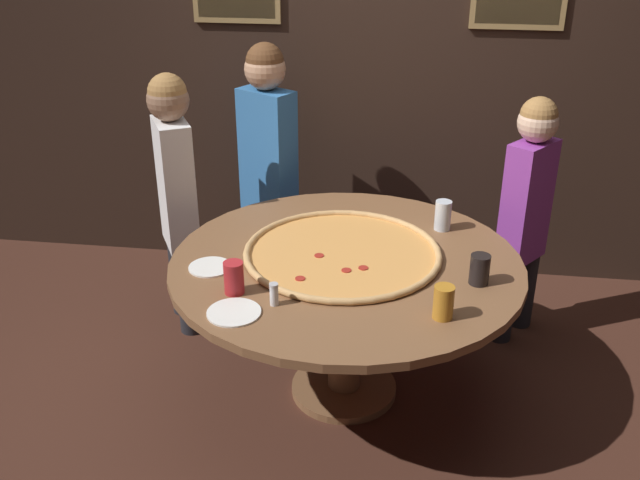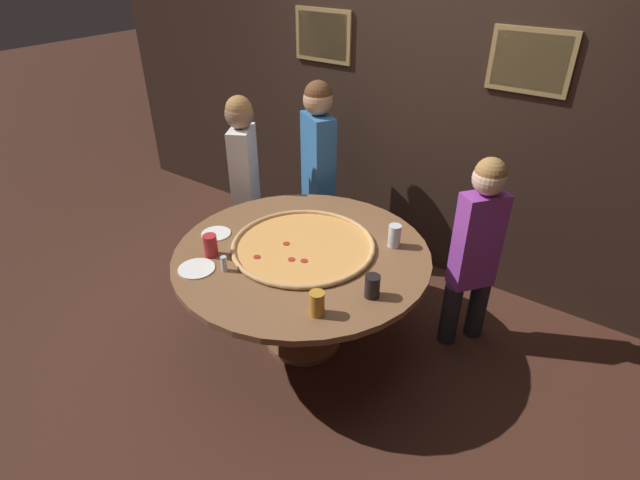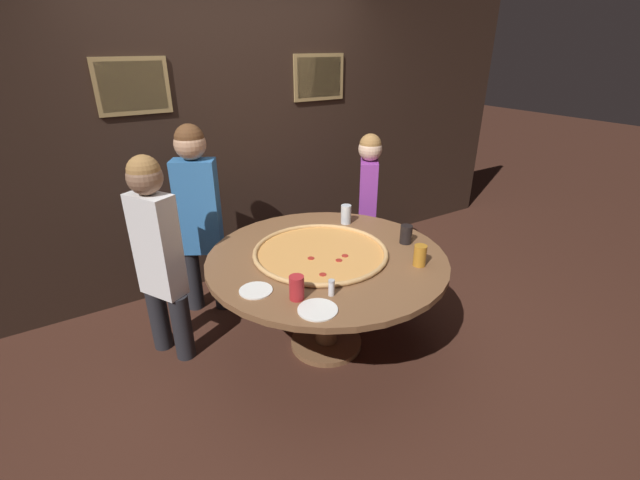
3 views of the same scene
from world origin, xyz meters
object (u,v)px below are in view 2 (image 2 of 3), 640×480
at_px(giant_pizza, 303,246).
at_px(white_plate_right_side, 216,234).
at_px(drink_cup_front_edge, 211,245).
at_px(drink_cup_centre_back, 394,236).
at_px(diner_far_left, 477,245).
at_px(white_plate_left_side, 197,269).
at_px(diner_side_left, 318,164).
at_px(dining_table, 302,268).
at_px(diner_far_right, 244,175).
at_px(drink_cup_beside_pizza, 317,303).
at_px(drink_cup_by_shaker, 372,286).
at_px(condiment_shaker, 224,264).

relative_size(giant_pizza, white_plate_right_side, 4.73).
distance_m(drink_cup_front_edge, drink_cup_centre_back, 1.15).
bearing_deg(diner_far_left, drink_cup_centre_back, -19.97).
distance_m(white_plate_left_side, diner_side_left, 1.48).
xyz_separation_m(diner_far_left, diner_side_left, (-1.43, 0.28, 0.10)).
relative_size(giant_pizza, diner_far_left, 0.68).
distance_m(dining_table, diner_far_left, 1.11).
height_order(white_plate_right_side, diner_far_right, diner_far_right).
bearing_deg(drink_cup_beside_pizza, dining_table, 134.63).
bearing_deg(drink_cup_centre_back, dining_table, -138.05).
xyz_separation_m(drink_cup_by_shaker, diner_far_left, (0.29, 0.81, -0.04)).
bearing_deg(drink_cup_beside_pizza, diner_far_right, 145.38).
distance_m(condiment_shaker, diner_far_left, 1.57).
height_order(drink_cup_front_edge, condiment_shaker, drink_cup_front_edge).
height_order(dining_table, diner_side_left, diner_side_left).
bearing_deg(dining_table, drink_cup_beside_pizza, -45.37).
bearing_deg(drink_cup_by_shaker, drink_cup_beside_pizza, -117.85).
height_order(dining_table, diner_far_left, diner_far_left).
xyz_separation_m(white_plate_right_side, condiment_shaker, (0.34, -0.27, 0.05)).
distance_m(drink_cup_beside_pizza, drink_cup_centre_back, 0.82).
relative_size(drink_cup_beside_pizza, drink_cup_centre_back, 0.93).
bearing_deg(drink_cup_by_shaker, diner_side_left, 136.29).
bearing_deg(white_plate_left_side, drink_cup_front_edge, 102.96).
distance_m(drink_cup_beside_pizza, condiment_shaker, 0.67).
relative_size(dining_table, condiment_shaker, 16.60).
bearing_deg(drink_cup_beside_pizza, drink_cup_front_edge, 174.92).
xyz_separation_m(giant_pizza, diner_far_right, (-0.94, 0.49, 0.06)).
bearing_deg(dining_table, condiment_shaker, -120.23).
distance_m(dining_table, drink_cup_front_edge, 0.59).
xyz_separation_m(dining_table, diner_side_left, (-0.55, 0.95, 0.25)).
height_order(drink_cup_front_edge, diner_far_right, diner_far_right).
bearing_deg(diner_far_left, giant_pizza, -17.52).
bearing_deg(white_plate_right_side, drink_cup_by_shaker, 1.21).
xyz_separation_m(drink_cup_by_shaker, diner_side_left, (-1.14, 1.09, 0.06)).
bearing_deg(drink_cup_centre_back, condiment_shaker, -129.91).
xyz_separation_m(white_plate_left_side, white_plate_right_side, (-0.20, 0.36, 0.00)).
height_order(drink_cup_beside_pizza, diner_side_left, diner_side_left).
xyz_separation_m(dining_table, drink_cup_front_edge, (-0.43, -0.35, 0.20)).
xyz_separation_m(drink_cup_by_shaker, drink_cup_front_edge, (-1.01, -0.22, 0.00)).
bearing_deg(diner_far_right, white_plate_left_side, 179.97).
relative_size(white_plate_left_side, diner_far_right, 0.15).
xyz_separation_m(white_plate_right_side, diner_far_left, (1.47, 0.83, 0.02)).
xyz_separation_m(dining_table, condiment_shaker, (-0.25, -0.43, 0.18)).
distance_m(drink_cup_beside_pizza, drink_cup_front_edge, 0.86).
distance_m(dining_table, condiment_shaker, 0.52).
height_order(dining_table, drink_cup_front_edge, drink_cup_front_edge).
relative_size(white_plate_left_side, white_plate_right_side, 1.13).
bearing_deg(drink_cup_front_edge, dining_table, 39.41).
bearing_deg(diner_far_right, drink_cup_by_shaker, -141.94).
bearing_deg(drink_cup_centre_back, diner_far_right, 174.38).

